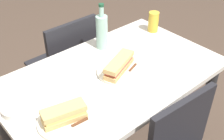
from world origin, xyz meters
TOP-DOWN VIEW (x-y plane):
  - dining_table at (0.00, 0.00)m, footprint 1.19×0.72m
  - chair_near at (-0.06, -0.55)m, footprint 0.40×0.40m
  - plate_near at (-0.03, 0.02)m, footprint 0.24×0.24m
  - baguette_sandwich_near at (-0.03, 0.02)m, footprint 0.24×0.15m
  - knife_near at (-0.06, 0.07)m, footprint 0.17×0.07m
  - plate_far at (0.39, 0.14)m, footprint 0.24×0.24m
  - baguette_sandwich_far at (0.39, 0.14)m, footprint 0.20×0.11m
  - knife_far at (0.39, 0.19)m, footprint 0.18×0.03m
  - water_bottle at (-0.13, -0.24)m, footprint 0.07×0.07m
  - beer_glass at (-0.52, -0.18)m, footprint 0.07×0.07m
  - olive_bowl at (0.52, -0.06)m, footprint 0.11×0.11m
  - paper_napkin at (-0.31, 0.13)m, footprint 0.16×0.16m

SIDE VIEW (x-z plane):
  - chair_near at x=-0.06m, z-range 0.07..0.94m
  - dining_table at x=0.00m, z-range 0.26..1.02m
  - paper_napkin at x=-0.31m, z-range 0.77..0.77m
  - plate_near at x=-0.03m, z-range 0.77..0.78m
  - plate_far at x=0.39m, z-range 0.77..0.78m
  - olive_bowl at x=0.52m, z-range 0.77..0.80m
  - knife_near at x=-0.06m, z-range 0.78..0.79m
  - knife_far at x=0.39m, z-range 0.78..0.79m
  - baguette_sandwich_far at x=0.39m, z-range 0.78..0.85m
  - baguette_sandwich_near at x=-0.03m, z-range 0.78..0.85m
  - beer_glass at x=-0.52m, z-range 0.77..0.90m
  - water_bottle at x=-0.13m, z-range 0.74..1.02m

